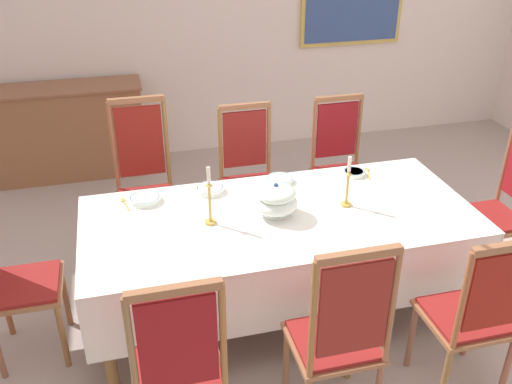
{
  "coord_description": "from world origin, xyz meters",
  "views": [
    {
      "loc": [
        -0.9,
        -2.77,
        2.54
      ],
      "look_at": [
        -0.13,
        0.22,
        0.88
      ],
      "focal_mm": 39.65,
      "sensor_mm": 36.0,
      "label": 1
    }
  ],
  "objects": [
    {
      "name": "chair_north_b",
      "position": [
        0.03,
        1.07,
        0.57
      ],
      "size": [
        0.44,
        0.42,
        1.1
      ],
      "rotation": [
        0.0,
        0.0,
        3.14
      ],
      "color": "#9C5733",
      "rests_on": "ground"
    },
    {
      "name": "spoon_primary",
      "position": [
        0.78,
        0.55,
        0.75
      ],
      "size": [
        0.07,
        0.17,
        0.01
      ],
      "rotation": [
        0.0,
        0.0,
        -0.3
      ],
      "color": "gold",
      "rests_on": "tablecloth"
    },
    {
      "name": "bowl_far_right",
      "position": [
        -0.37,
        0.52,
        0.77
      ],
      "size": [
        0.18,
        0.18,
        0.04
      ],
      "color": "white",
      "rests_on": "tablecloth"
    },
    {
      "name": "chair_head_west",
      "position": [
        -1.61,
        0.13,
        0.56
      ],
      "size": [
        0.42,
        0.44,
        1.07
      ],
      "rotation": [
        0.0,
        0.0,
        -1.57
      ],
      "color": "brown",
      "rests_on": "ground"
    },
    {
      "name": "chair_head_east",
      "position": [
        1.62,
        0.13,
        0.61
      ],
      "size": [
        0.42,
        0.44,
        1.22
      ],
      "rotation": [
        0.0,
        0.0,
        1.57
      ],
      "color": "brown",
      "rests_on": "ground"
    },
    {
      "name": "bowl_far_left",
      "position": [
        0.12,
        0.55,
        0.77
      ],
      "size": [
        0.18,
        0.18,
        0.04
      ],
      "color": "white",
      "rests_on": "tablecloth"
    },
    {
      "name": "chair_south_a",
      "position": [
        -0.77,
        -0.82,
        0.58
      ],
      "size": [
        0.44,
        0.42,
        1.13
      ],
      "color": "olive",
      "rests_on": "ground"
    },
    {
      "name": "dining_table",
      "position": [
        0.0,
        0.13,
        0.67
      ],
      "size": [
        2.42,
        1.07,
        0.74
      ],
      "color": "olive",
      "rests_on": "ground"
    },
    {
      "name": "spoon_secondary",
      "position": [
        -0.94,
        0.52,
        0.75
      ],
      "size": [
        0.05,
        0.18,
        0.01
      ],
      "rotation": [
        0.0,
        0.0,
        0.22
      ],
      "color": "gold",
      "rests_on": "tablecloth"
    },
    {
      "name": "tablecloth",
      "position": [
        0.0,
        0.13,
        0.63
      ],
      "size": [
        2.44,
        1.09,
        0.44
      ],
      "color": "white",
      "rests_on": "dining_table"
    },
    {
      "name": "candlestick_east",
      "position": [
        0.44,
        0.13,
        0.89
      ],
      "size": [
        0.07,
        0.07,
        0.34
      ],
      "color": "gold",
      "rests_on": "tablecloth"
    },
    {
      "name": "candlestick_west",
      "position": [
        -0.44,
        0.13,
        0.9
      ],
      "size": [
        0.07,
        0.07,
        0.38
      ],
      "color": "gold",
      "rests_on": "tablecloth"
    },
    {
      "name": "ground",
      "position": [
        0.0,
        0.0,
        -0.02
      ],
      "size": [
        7.2,
        5.85,
        0.04
      ],
      "primitive_type": "cube",
      "color": "#B09E97"
    },
    {
      "name": "bowl_near_right",
      "position": [
        -0.8,
        0.5,
        0.77
      ],
      "size": [
        0.2,
        0.2,
        0.04
      ],
      "color": "white",
      "rests_on": "tablecloth"
    },
    {
      "name": "bowl_near_left",
      "position": [
        0.66,
        0.52,
        0.77
      ],
      "size": [
        0.16,
        0.16,
        0.03
      ],
      "color": "white",
      "rests_on": "tablecloth"
    },
    {
      "name": "chair_south_b",
      "position": [
        0.03,
        -0.82,
        0.59
      ],
      "size": [
        0.44,
        0.42,
        1.17
      ],
      "color": "#906441",
      "rests_on": "ground"
    },
    {
      "name": "soup_tureen",
      "position": [
        -0.03,
        0.13,
        0.86
      ],
      "size": [
        0.28,
        0.28,
        0.22
      ],
      "color": "white",
      "rests_on": "tablecloth"
    },
    {
      "name": "sideboard",
      "position": [
        -1.38,
        2.65,
        0.45
      ],
      "size": [
        1.44,
        0.48,
        0.9
      ],
      "rotation": [
        0.0,
        0.0,
        3.14
      ],
      "color": "#915C3C",
      "rests_on": "ground"
    },
    {
      "name": "chair_north_c",
      "position": [
        0.8,
        1.07,
        0.57
      ],
      "size": [
        0.44,
        0.42,
        1.1
      ],
      "rotation": [
        0.0,
        0.0,
        3.14
      ],
      "color": "#926645",
      "rests_on": "ground"
    },
    {
      "name": "chair_north_a",
      "position": [
        -0.77,
        1.08,
        0.61
      ],
      "size": [
        0.44,
        0.42,
        1.22
      ],
      "rotation": [
        0.0,
        0.0,
        3.14
      ],
      "color": "#986534",
      "rests_on": "ground"
    },
    {
      "name": "chair_south_c",
      "position": [
        0.8,
        -0.81,
        0.56
      ],
      "size": [
        0.44,
        0.42,
        1.08
      ],
      "color": "#8A5A46",
      "rests_on": "ground"
    }
  ]
}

